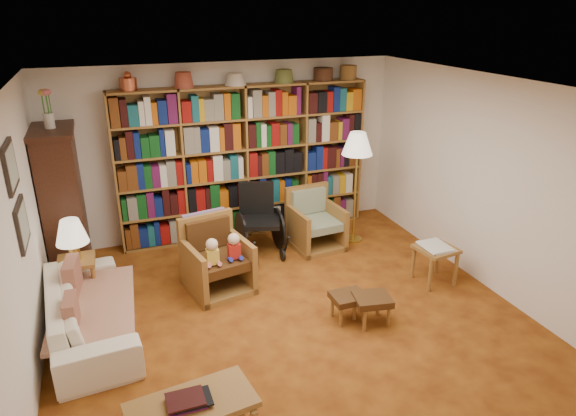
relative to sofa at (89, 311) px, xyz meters
name	(u,v)px	position (x,y,z in m)	size (l,w,h in m)	color
floor	(288,315)	(2.05, -0.38, -0.28)	(5.00, 5.00, 0.00)	#9F5918
ceiling	(288,87)	(2.05, -0.38, 2.22)	(5.00, 5.00, 0.00)	white
wall_back	(229,151)	(2.05, 2.12, 0.97)	(5.00, 5.00, 0.00)	white
wall_front	(433,357)	(2.05, -2.88, 0.97)	(5.00, 5.00, 0.00)	white
wall_left	(18,248)	(-0.45, -0.38, 0.97)	(5.00, 5.00, 0.00)	white
wall_right	(487,184)	(4.55, -0.38, 0.97)	(5.00, 5.00, 0.00)	white
bookshelf	(245,158)	(2.25, 1.95, 0.89)	(3.60, 0.30, 2.42)	olive
curio_cabinet	(63,200)	(-0.20, 1.62, 0.67)	(0.50, 0.95, 2.40)	#391E0F
framed_pictures	(17,196)	(-0.43, -0.08, 1.34)	(0.03, 0.52, 0.97)	black
sofa	(89,311)	(0.00, 0.00, 0.00)	(0.76, 1.94, 0.57)	white
sofa_throw	(94,308)	(0.05, 0.00, 0.02)	(0.81, 1.50, 0.04)	beige
cushion_left	(73,283)	(-0.13, 0.35, 0.17)	(0.13, 0.40, 0.40)	maroon
cushion_right	(72,317)	(-0.13, -0.35, 0.17)	(0.11, 0.35, 0.35)	maroon
side_table_lamp	(78,270)	(-0.10, 0.74, 0.12)	(0.41, 0.41, 0.53)	olive
table_lamp	(71,233)	(-0.10, 0.74, 0.58)	(0.36, 0.36, 0.49)	gold
armchair_leather	(216,259)	(1.46, 0.52, 0.08)	(0.84, 0.87, 0.89)	olive
armchair_sage	(314,224)	(3.02, 1.21, 0.03)	(0.73, 0.75, 0.83)	olive
wheelchair	(260,222)	(2.24, 1.26, 0.16)	(0.60, 0.78, 0.98)	black
floor_lamp	(357,148)	(3.62, 1.14, 1.10)	(0.43, 0.43, 1.61)	gold
side_table_papers	(436,253)	(4.00, -0.31, 0.11)	(0.49, 0.49, 0.50)	olive
footstool_a	(372,301)	(2.84, -0.83, -0.02)	(0.43, 0.39, 0.33)	#442812
footstool_b	(348,299)	(2.63, -0.68, -0.03)	(0.36, 0.31, 0.31)	#442812
coffee_table	(192,409)	(0.73, -1.86, 0.10)	(1.00, 0.60, 0.49)	olive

